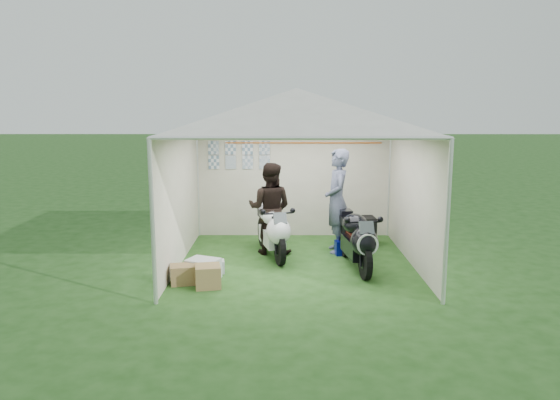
# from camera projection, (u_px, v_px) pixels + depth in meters

# --- Properties ---
(ground) EXTENTS (80.00, 80.00, 0.00)m
(ground) POSITION_uv_depth(u_px,v_px,m) (296.00, 262.00, 9.56)
(ground) COLOR #1E4815
(ground) RESTS_ON ground
(canopy_tent) EXTENTS (5.66, 5.66, 3.00)m
(canopy_tent) POSITION_uv_depth(u_px,v_px,m) (296.00, 114.00, 9.14)
(canopy_tent) COLOR silver
(canopy_tent) RESTS_ON ground
(motorcycle_white) EXTENTS (0.71, 1.85, 0.92)m
(motorcycle_white) POSITION_uv_depth(u_px,v_px,m) (273.00, 229.00, 9.85)
(motorcycle_white) COLOR black
(motorcycle_white) RESTS_ON ground
(motorcycle_black) EXTENTS (0.56, 1.91, 0.94)m
(motorcycle_black) POSITION_uv_depth(u_px,v_px,m) (357.00, 238.00, 9.11)
(motorcycle_black) COLOR black
(motorcycle_black) RESTS_ON ground
(paddock_stand) EXTENTS (0.37, 0.26, 0.26)m
(paddock_stand) POSITION_uv_depth(u_px,v_px,m) (345.00, 248.00, 10.03)
(paddock_stand) COLOR #0B15AE
(paddock_stand) RESTS_ON ground
(person_dark_jacket) EXTENTS (0.94, 0.81, 1.69)m
(person_dark_jacket) POSITION_uv_depth(u_px,v_px,m) (270.00, 208.00, 10.01)
(person_dark_jacket) COLOR black
(person_dark_jacket) RESTS_ON ground
(person_blue_jacket) EXTENTS (0.49, 0.72, 1.93)m
(person_blue_jacket) POSITION_uv_depth(u_px,v_px,m) (337.00, 201.00, 10.10)
(person_blue_jacket) COLOR slate
(person_blue_jacket) RESTS_ON ground
(equipment_box) EXTENTS (0.58, 0.47, 0.55)m
(equipment_box) POSITION_uv_depth(u_px,v_px,m) (361.00, 231.00, 10.72)
(equipment_box) COLOR black
(equipment_box) RESTS_ON ground
(crate_0) EXTENTS (0.59, 0.53, 0.32)m
(crate_0) POSITION_uv_depth(u_px,v_px,m) (203.00, 269.00, 8.66)
(crate_0) COLOR silver
(crate_0) RESTS_ON ground
(crate_1) EXTENTS (0.44, 0.44, 0.34)m
(crate_1) POSITION_uv_depth(u_px,v_px,m) (208.00, 276.00, 8.26)
(crate_1) COLOR olive
(crate_1) RESTS_ON ground
(crate_2) EXTENTS (0.31, 0.27, 0.20)m
(crate_2) POSITION_uv_depth(u_px,v_px,m) (216.00, 267.00, 8.97)
(crate_2) COLOR #B1B6BA
(crate_2) RESTS_ON ground
(crate_3) EXTENTS (0.50, 0.40, 0.29)m
(crate_3) POSITION_uv_depth(u_px,v_px,m) (185.00, 274.00, 8.43)
(crate_3) COLOR olive
(crate_3) RESTS_ON ground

